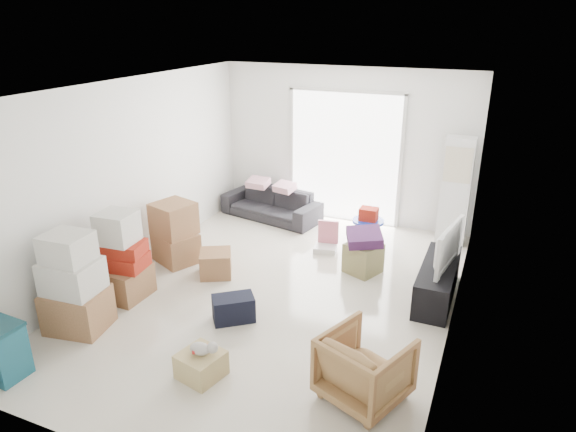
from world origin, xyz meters
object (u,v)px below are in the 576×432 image
(television, at_px, (440,260))
(ottoman, at_px, (363,258))
(tv_console, at_px, (437,281))
(kids_table, at_px, (368,219))
(ac_tower, at_px, (455,192))
(wood_crate, at_px, (201,365))
(sofa, at_px, (271,199))
(armchair, at_px, (365,364))

(television, height_order, ottoman, television)
(tv_console, distance_m, kids_table, 1.81)
(ottoman, xyz_separation_m, kids_table, (-0.19, 0.94, 0.23))
(ac_tower, bearing_deg, ottoman, -123.28)
(television, bearing_deg, wood_crate, 151.86)
(sofa, height_order, armchair, armchair)
(tv_console, xyz_separation_m, wood_crate, (-2.00, -2.58, -0.10))
(sofa, xyz_separation_m, kids_table, (1.93, -0.48, 0.09))
(sofa, bearing_deg, television, -17.27)
(tv_console, xyz_separation_m, ottoman, (-1.09, 0.32, -0.02))
(ac_tower, height_order, armchair, ac_tower)
(tv_console, relative_size, armchair, 1.88)
(ac_tower, bearing_deg, kids_table, -152.56)
(armchair, bearing_deg, kids_table, -53.70)
(sofa, relative_size, wood_crate, 4.49)
(tv_console, bearing_deg, sofa, 151.37)
(television, distance_m, sofa, 3.65)
(ac_tower, bearing_deg, armchair, -94.57)
(ac_tower, distance_m, kids_table, 1.44)
(tv_console, relative_size, television, 1.46)
(television, bearing_deg, kids_table, 54.72)
(television, distance_m, wood_crate, 3.29)
(tv_console, relative_size, kids_table, 2.24)
(ac_tower, xyz_separation_m, armchair, (-0.33, -4.13, -0.50))
(ac_tower, relative_size, television, 1.80)
(sofa, xyz_separation_m, wood_crate, (1.21, -4.33, -0.22))
(ac_tower, relative_size, sofa, 0.96)
(armchair, height_order, ottoman, armchair)
(television, bearing_deg, ac_tower, 11.10)
(ac_tower, bearing_deg, sofa, -177.28)
(tv_console, distance_m, wood_crate, 3.26)
(tv_console, relative_size, ottoman, 3.25)
(television, xyz_separation_m, kids_table, (-1.27, 1.27, -0.09))
(television, height_order, armchair, armchair)
(television, bearing_deg, sofa, 70.97)
(sofa, xyz_separation_m, ottoman, (2.12, -1.43, -0.14))
(ac_tower, height_order, ottoman, ac_tower)
(ac_tower, relative_size, wood_crate, 4.29)
(television, relative_size, sofa, 0.53)
(kids_table, height_order, wood_crate, kids_table)
(television, xyz_separation_m, wood_crate, (-2.00, -2.58, -0.40))
(ac_tower, xyz_separation_m, wood_crate, (-1.95, -4.48, -0.74))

